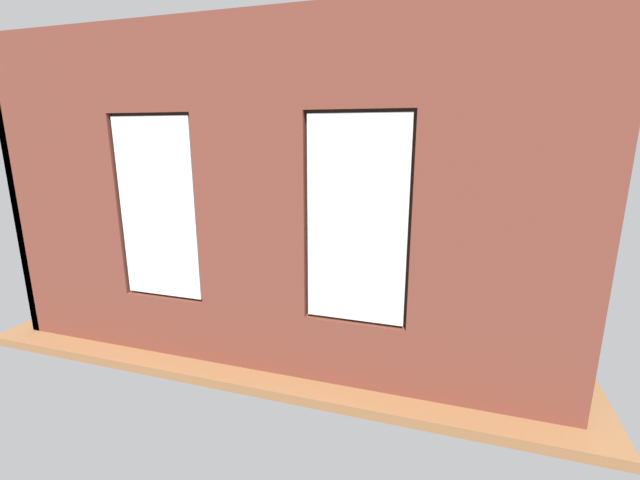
{
  "coord_description": "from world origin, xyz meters",
  "views": [
    {
      "loc": [
        -1.88,
        5.99,
        2.39
      ],
      "look_at": [
        -0.08,
        0.4,
        0.93
      ],
      "focal_mm": 24.0,
      "sensor_mm": 36.0,
      "label": 1
    }
  ],
  "objects": [
    {
      "name": "couch_by_window",
      "position": [
        0.15,
        1.67,
        0.33
      ],
      "size": [
        2.09,
        0.87,
        0.8
      ],
      "color": "black",
      "rests_on": "ground_plane"
    },
    {
      "name": "potted_plant_corner_near_left",
      "position": [
        -2.51,
        -1.7,
        0.4
      ],
      "size": [
        0.73,
        0.73,
        1.13
      ],
      "color": "#9E5638",
      "rests_on": "ground_plane"
    },
    {
      "name": "table_plant_small",
      "position": [
        0.14,
        0.37,
        0.57
      ],
      "size": [
        0.16,
        0.16,
        0.25
      ],
      "color": "#47423D",
      "rests_on": "coffee_table"
    },
    {
      "name": "tv_flatscreen",
      "position": [
        2.71,
        -0.26,
        0.81
      ],
      "size": [
        0.93,
        0.2,
        0.66
      ],
      "color": "black",
      "rests_on": "media_console"
    },
    {
      "name": "remote_black",
      "position": [
        -0.38,
        0.37,
        0.45
      ],
      "size": [
        0.18,
        0.08,
        0.02
      ],
      "primitive_type": "cube",
      "rotation": [
        0.0,
        0.0,
        4.89
      ],
      "color": "black",
      "rests_on": "coffee_table"
    },
    {
      "name": "couch_left",
      "position": [
        -2.36,
        0.5,
        0.33
      ],
      "size": [
        1.03,
        2.01,
        0.8
      ],
      "rotation": [
        0.0,
        0.0,
        1.49
      ],
      "color": "black",
      "rests_on": "ground_plane"
    },
    {
      "name": "potted_plant_corner_far_left",
      "position": [
        -2.51,
        1.76,
        0.67
      ],
      "size": [
        0.79,
        0.92,
        1.2
      ],
      "color": "gray",
      "rests_on": "ground_plane"
    },
    {
      "name": "ground_plane",
      "position": [
        0.0,
        0.0,
        -0.05
      ],
      "size": [
        6.71,
        5.4,
        0.1
      ],
      "primitive_type": "cube",
      "color": "#99663D"
    },
    {
      "name": "cup_ceramic",
      "position": [
        -0.66,
        0.14,
        0.49
      ],
      "size": [
        0.09,
        0.09,
        0.1
      ],
      "primitive_type": "cylinder",
      "color": "#33567F",
      "rests_on": "coffee_table"
    },
    {
      "name": "brick_wall_with_windows",
      "position": [
        0.0,
        2.32,
        1.71
      ],
      "size": [
        6.11,
        0.3,
        3.43
      ],
      "color": "brown",
      "rests_on": "ground_plane"
    },
    {
      "name": "papasan_chair",
      "position": [
        1.14,
        -1.42,
        0.44
      ],
      "size": [
        1.08,
        1.08,
        0.69
      ],
      "color": "olive",
      "rests_on": "ground_plane"
    },
    {
      "name": "potted_plant_mid_room_small",
      "position": [
        -0.65,
        -0.74,
        0.25
      ],
      "size": [
        0.24,
        0.24,
        0.39
      ],
      "color": "#9E5638",
      "rests_on": "ground_plane"
    },
    {
      "name": "potted_plant_between_couches",
      "position": [
        -1.34,
        1.62,
        0.63
      ],
      "size": [
        0.62,
        0.62,
        0.95
      ],
      "color": "brown",
      "rests_on": "ground_plane"
    },
    {
      "name": "potted_plant_by_left_couch",
      "position": [
        -1.96,
        -0.92,
        0.34
      ],
      "size": [
        0.33,
        0.33,
        0.51
      ],
      "color": "brown",
      "rests_on": "ground_plane"
    },
    {
      "name": "potted_plant_near_tv",
      "position": [
        2.16,
        0.78,
        0.67
      ],
      "size": [
        0.73,
        0.73,
        1.24
      ],
      "color": "beige",
      "rests_on": "ground_plane"
    },
    {
      "name": "white_wall_right",
      "position": [
        3.01,
        0.2,
        1.72
      ],
      "size": [
        0.1,
        4.4,
        3.43
      ],
      "primitive_type": "cube",
      "color": "silver",
      "rests_on": "ground_plane"
    },
    {
      "name": "coffee_table",
      "position": [
        -0.28,
        0.27,
        0.38
      ],
      "size": [
        1.39,
        0.71,
        0.44
      ],
      "color": "#A87547",
      "rests_on": "ground_plane"
    },
    {
      "name": "potted_plant_foreground_right",
      "position": [
        2.41,
        -1.65,
        0.48
      ],
      "size": [
        0.44,
        0.44,
        0.79
      ],
      "color": "beige",
      "rests_on": "ground_plane"
    },
    {
      "name": "media_console",
      "position": [
        2.71,
        -0.26,
        0.24
      ],
      "size": [
        1.18,
        0.42,
        0.47
      ],
      "primitive_type": "cube",
      "color": "black",
      "rests_on": "ground_plane"
    }
  ]
}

